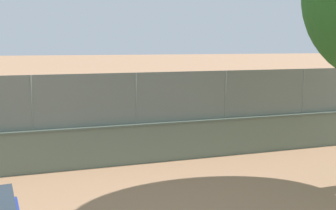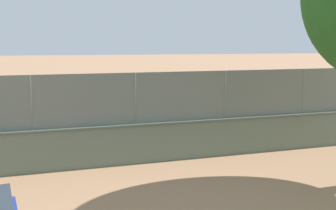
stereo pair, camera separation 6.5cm
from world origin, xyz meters
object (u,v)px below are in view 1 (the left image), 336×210
object	(u,v)px
player_foreground_swinging	(147,92)
player_crossing_court	(126,97)
player_at_service_line	(164,115)
sports_ball	(126,116)

from	to	relation	value
player_foreground_swinging	player_crossing_court	bearing A→B (deg)	56.85
player_at_service_line	player_foreground_swinging	xyz separation A→B (m)	(-1.78, -9.66, -0.12)
player_at_service_line	player_foreground_swinging	world-z (taller)	player_at_service_line
player_crossing_court	player_foreground_swinging	xyz separation A→B (m)	(-2.02, -3.09, -0.11)
player_crossing_court	player_foreground_swinging	bearing A→B (deg)	-123.15
player_crossing_court	player_at_service_line	xyz separation A→B (m)	(-0.24, 6.58, 0.01)
player_foreground_swinging	sports_ball	world-z (taller)	player_foreground_swinging
player_crossing_court	sports_ball	xyz separation A→B (m)	(0.23, 0.94, -0.94)
player_crossing_court	sports_ball	size ratio (longest dim) A/B	12.61
player_crossing_court	player_foreground_swinging	size ratio (longest dim) A/B	1.11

